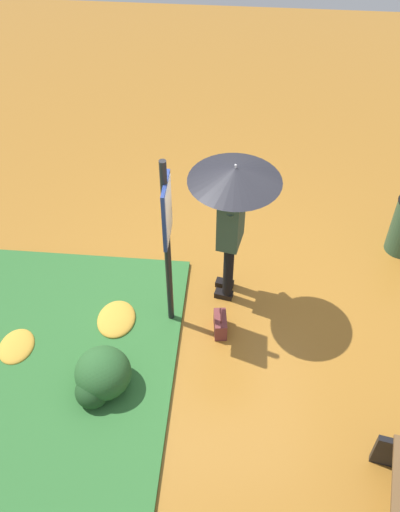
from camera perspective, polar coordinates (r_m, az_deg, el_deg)
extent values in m
plane|color=#9E6623|center=(7.00, 2.68, -4.60)|extent=(18.00, 18.00, 0.00)
cylinder|color=black|center=(6.85, 2.91, -0.61)|extent=(0.12, 0.12, 0.86)
cylinder|color=black|center=(6.73, 2.83, -1.71)|extent=(0.12, 0.12, 0.86)
cube|color=black|center=(7.14, 2.48, -2.77)|extent=(0.15, 0.24, 0.08)
cube|color=black|center=(7.02, 2.39, -3.86)|extent=(0.15, 0.24, 0.08)
cube|color=#334738|center=(6.27, 3.12, 3.56)|extent=(0.42, 0.31, 0.64)
sphere|color=beige|center=(5.97, 3.29, 6.85)|extent=(0.20, 0.20, 0.20)
ellipsoid|color=black|center=(5.95, 3.30, 7.08)|extent=(0.20, 0.20, 0.15)
cylinder|color=#334738|center=(6.30, 3.06, 6.30)|extent=(0.18, 0.13, 0.18)
cylinder|color=#334738|center=(6.21, 2.98, 6.72)|extent=(0.24, 0.11, 0.33)
cube|color=black|center=(6.05, 3.13, 7.25)|extent=(0.07, 0.03, 0.14)
cylinder|color=#334738|center=(5.99, 3.17, 4.24)|extent=(0.11, 0.10, 0.09)
cylinder|color=#334738|center=(5.94, 3.31, 4.98)|extent=(0.10, 0.09, 0.23)
cylinder|color=#A5A5AD|center=(5.75, 3.50, 7.42)|extent=(0.02, 0.02, 0.41)
cone|color=black|center=(5.69, 3.54, 8.17)|extent=(0.96, 0.96, 0.16)
sphere|color=#A5A5AD|center=(5.62, 3.59, 9.06)|extent=(0.02, 0.02, 0.02)
cylinder|color=black|center=(5.97, -3.27, 0.51)|extent=(0.07, 0.07, 2.30)
cube|color=navy|center=(5.59, -3.34, 4.49)|extent=(0.44, 0.04, 0.70)
cube|color=silver|center=(5.59, -3.15, 4.48)|extent=(0.38, 0.01, 0.64)
cube|color=brown|center=(6.62, 2.04, -6.86)|extent=(0.32, 0.18, 0.24)
torus|color=brown|center=(6.50, 2.08, -5.99)|extent=(0.18, 0.04, 0.18)
cube|color=black|center=(5.97, 18.77, -18.19)|extent=(0.12, 0.36, 0.44)
cube|color=brown|center=(5.48, 19.10, -23.03)|extent=(1.39, 0.35, 0.04)
ellipsoid|color=#285628|center=(6.15, -9.67, -11.47)|extent=(0.59, 0.59, 0.53)
ellipsoid|color=#1E421E|center=(6.15, -10.74, -13.20)|extent=(0.35, 0.35, 0.35)
ellipsoid|color=gold|center=(6.81, -8.37, -6.27)|extent=(0.56, 0.45, 0.12)
ellipsoid|color=gold|center=(6.84, -17.89, -8.62)|extent=(0.49, 0.39, 0.11)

